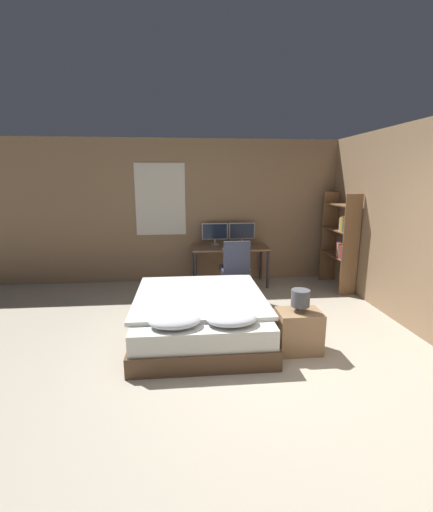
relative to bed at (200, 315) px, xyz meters
The scene contains 13 objects.
ground_plane 1.34m from the bed, 62.61° to the right, with size 20.00×20.00×0.00m, color #B2A893.
wall_back 2.78m from the bed, 76.55° to the left, with size 12.00×0.08×2.70m.
wall_side_right 3.03m from the bed, ahead, with size 0.06×12.00×2.70m.
bed is the anchor object (origin of this frame).
nightstand 1.25m from the bed, 26.75° to the right, with size 0.50×0.36×0.49m.
bedside_lamp 1.31m from the bed, 26.75° to the right, with size 0.21×0.21×0.26m.
desk 2.22m from the bed, 72.24° to the left, with size 1.43×0.67×0.73m.
monitor_left 2.45m from the bed, 80.11° to the left, with size 0.49×0.16×0.41m.
monitor_right 2.59m from the bed, 68.12° to the left, with size 0.49×0.16×0.41m.
keyboard 2.02m from the bed, 70.20° to the left, with size 0.35×0.13×0.02m.
computer_mouse 2.13m from the bed, 63.26° to the left, with size 0.07×0.05×0.04m.
office_chair 1.54m from the bed, 64.34° to the left, with size 0.52×0.52×0.99m.
bookshelf 3.15m from the bed, 31.85° to the left, with size 0.29×0.91×1.73m.
Camera 1 is at (-0.79, -2.95, 1.98)m, focal length 24.00 mm.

